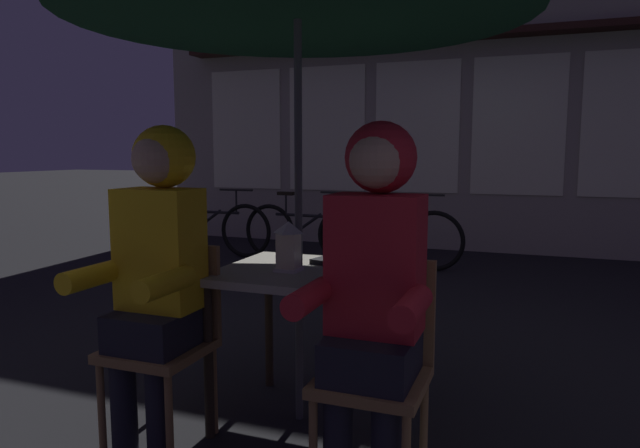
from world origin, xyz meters
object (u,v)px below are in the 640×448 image
object	(u,v)px
person_left_hooded	(157,255)
bicycle_nearest	(209,228)
bicycle_third	(388,237)
book	(334,262)
person_right_hooded	(374,272)
chair_left	(167,332)
lantern	(289,245)
bicycle_second	(307,232)
cafe_table	(299,290)
chair_right	(377,360)

from	to	relation	value
person_left_hooded	bicycle_nearest	distance (m)	4.70
bicycle_third	book	xyz separation A→B (m)	(0.60, -3.54, 0.41)
bicycle_nearest	person_right_hooded	bearing A→B (deg)	-51.59
chair_left	book	xyz separation A→B (m)	(0.60, 0.53, 0.26)
person_left_hooded	bicycle_third	size ratio (longest dim) A/B	0.83
lantern	person_left_hooded	xyz separation A→B (m)	(-0.46, -0.36, -0.01)
bicycle_second	bicycle_third	distance (m)	0.97
lantern	cafe_table	bearing A→B (deg)	70.47
person_left_hooded	book	xyz separation A→B (m)	(0.60, 0.59, -0.09)
cafe_table	book	world-z (taller)	book
lantern	bicycle_nearest	size ratio (longest dim) A/B	0.14
person_left_hooded	book	world-z (taller)	person_left_hooded
person_right_hooded	bicycle_second	distance (m)	4.59
bicycle_second	book	xyz separation A→B (m)	(1.57, -3.54, 0.41)
lantern	bicycle_third	xyz separation A→B (m)	(-0.46, 3.76, -0.51)
cafe_table	bicycle_nearest	bearing A→B (deg)	127.01
cafe_table	chair_right	bearing A→B (deg)	-37.55
cafe_table	bicycle_third	bearing A→B (deg)	97.40
chair_left	bicycle_second	xyz separation A→B (m)	(-0.97, 4.07, -0.14)
book	cafe_table	bearing A→B (deg)	-111.51
person_left_hooded	person_right_hooded	bearing A→B (deg)	0.00
lantern	person_right_hooded	distance (m)	0.62
bicycle_second	bicycle_third	size ratio (longest dim) A/B	1.00
chair_right	person_right_hooded	world-z (taller)	person_right_hooded
cafe_table	chair_right	world-z (taller)	chair_right
person_left_hooded	bicycle_nearest	size ratio (longest dim) A/B	0.83
chair_left	chair_right	size ratio (longest dim) A/B	1.00
lantern	person_left_hooded	bearing A→B (deg)	-141.69
cafe_table	bicycle_second	xyz separation A→B (m)	(-1.45, 3.71, -0.29)
chair_left	book	distance (m)	0.84
cafe_table	bicycle_second	bearing A→B (deg)	111.35
cafe_table	bicycle_second	distance (m)	3.99
person_left_hooded	chair_left	bearing A→B (deg)	90.00
lantern	chair_right	bearing A→B (deg)	-31.16
chair_left	book	size ratio (longest dim) A/B	4.35
bicycle_nearest	bicycle_third	bearing A→B (deg)	1.12
lantern	chair_right	xyz separation A→B (m)	(0.50, -0.30, -0.37)
lantern	person_right_hooded	world-z (taller)	person_right_hooded
chair_right	person_left_hooded	distance (m)	1.03
bicycle_second	chair_left	bearing A→B (deg)	-76.63
person_right_hooded	book	distance (m)	0.70
book	person_right_hooded	bearing A→B (deg)	-43.85
bicycle_second	bicycle_third	bearing A→B (deg)	-0.42
person_right_hooded	book	size ratio (longest dim) A/B	7.00
person_right_hooded	lantern	bearing A→B (deg)	144.33
chair_left	person_left_hooded	bearing A→B (deg)	-90.00
cafe_table	bicycle_nearest	size ratio (longest dim) A/B	0.44
cafe_table	book	xyz separation A→B (m)	(0.12, 0.16, 0.11)
cafe_table	lantern	distance (m)	0.23
lantern	bicycle_second	xyz separation A→B (m)	(-1.43, 3.77, -0.51)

